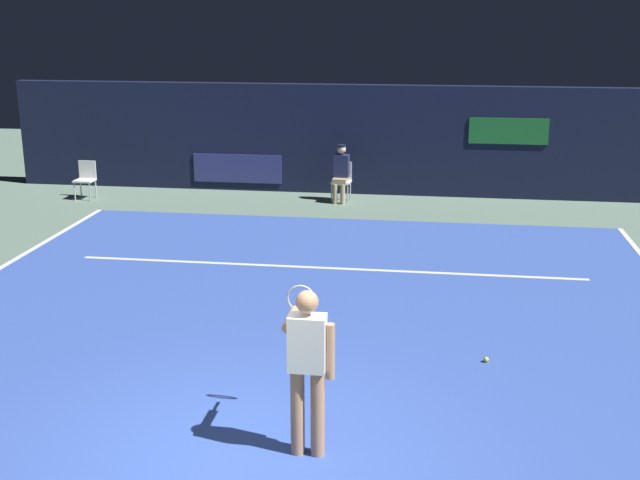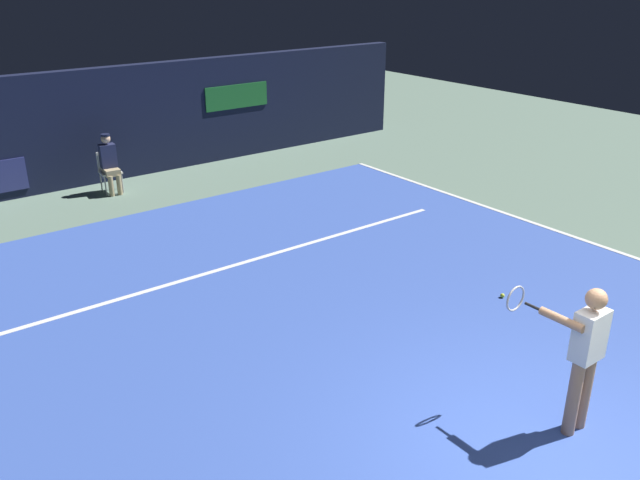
# 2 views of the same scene
# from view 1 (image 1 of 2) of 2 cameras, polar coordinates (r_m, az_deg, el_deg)

# --- Properties ---
(ground_plane) EXTENTS (34.00, 34.00, 0.00)m
(ground_plane) POSITION_cam_1_polar(r_m,az_deg,el_deg) (11.99, -0.75, -4.77)
(ground_plane) COLOR slate
(court_surface) EXTENTS (11.18, 10.52, 0.01)m
(court_surface) POSITION_cam_1_polar(r_m,az_deg,el_deg) (11.99, -0.75, -4.74)
(court_surface) COLOR #3856B2
(court_surface) RESTS_ON ground
(line_service) EXTENTS (8.72, 0.10, 0.01)m
(line_service) POSITION_cam_1_polar(r_m,az_deg,el_deg) (13.71, 0.45, -2.01)
(line_service) COLOR white
(line_service) RESTS_ON court_surface
(back_wall) EXTENTS (17.16, 0.33, 2.60)m
(back_wall) POSITION_cam_1_polar(r_m,az_deg,el_deg) (19.27, 2.91, 7.15)
(back_wall) COLOR #141933
(back_wall) RESTS_ON ground
(tennis_player) EXTENTS (0.61, 0.92, 1.73)m
(tennis_player) POSITION_cam_1_polar(r_m,az_deg,el_deg) (7.81, -0.90, -8.70)
(tennis_player) COLOR tan
(tennis_player) RESTS_ON ground
(line_judge_on_chair) EXTENTS (0.47, 0.55, 1.32)m
(line_judge_on_chair) POSITION_cam_1_polar(r_m,az_deg,el_deg) (18.44, 1.51, 4.84)
(line_judge_on_chair) COLOR white
(line_judge_on_chair) RESTS_ON ground
(courtside_chair_near) EXTENTS (0.44, 0.42, 0.88)m
(courtside_chair_near) POSITION_cam_1_polar(r_m,az_deg,el_deg) (19.59, -16.36, 4.31)
(courtside_chair_near) COLOR white
(courtside_chair_near) RESTS_ON ground
(tennis_ball) EXTENTS (0.07, 0.07, 0.07)m
(tennis_ball) POSITION_cam_1_polar(r_m,az_deg,el_deg) (10.35, 11.76, -8.35)
(tennis_ball) COLOR #CCE033
(tennis_ball) RESTS_ON court_surface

